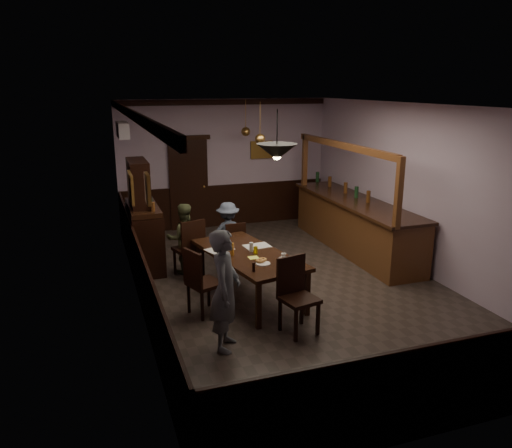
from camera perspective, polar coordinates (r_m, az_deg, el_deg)
name	(u,v)px	position (r m, az deg, el deg)	size (l,w,h in m)	color
room	(290,199)	(8.18, 3.93, 2.83)	(5.01, 8.01, 3.01)	#2D2621
dining_table	(248,257)	(7.91, -0.91, -3.74)	(1.43, 2.36, 0.75)	black
chair_far_left	(191,246)	(8.83, -7.49, -2.49)	(0.57, 0.57, 1.06)	black
chair_far_right	(234,243)	(9.23, -2.50, -2.18)	(0.39, 0.39, 0.89)	black
chair_near	(296,291)	(6.91, 4.55, -7.68)	(0.55, 0.55, 1.06)	black
chair_side	(200,280)	(7.38, -6.41, -6.33)	(0.57, 0.57, 1.02)	black
person_standing	(225,290)	(6.37, -3.54, -7.58)	(0.58, 0.38, 1.60)	#585E65
person_seated_left	(184,238)	(9.06, -8.27, -1.64)	(0.62, 0.49, 1.28)	#4B5533
person_seated_right	(228,233)	(9.43, -3.21, -1.07)	(0.78, 0.45, 1.20)	#4D586E
newspaper_left	(219,249)	(8.05, -4.20, -2.91)	(0.42, 0.30, 0.01)	silver
newspaper_right	(257,246)	(8.19, 0.12, -2.53)	(0.42, 0.30, 0.01)	silver
napkin	(253,258)	(7.66, -0.30, -3.86)	(0.15, 0.15, 0.00)	#F5FE5D
saucer	(283,259)	(7.62, 3.16, -3.96)	(0.15, 0.15, 0.01)	white
coffee_cup	(284,256)	(7.62, 3.17, -3.62)	(0.08, 0.08, 0.07)	white
pastry_plate	(263,264)	(7.40, 0.81, -4.55)	(0.22, 0.22, 0.01)	white
pastry_ring_a	(260,261)	(7.43, 0.46, -4.23)	(0.13, 0.13, 0.04)	#C68C47
pastry_ring_b	(263,260)	(7.48, 0.75, -4.09)	(0.13, 0.13, 0.04)	#C68C47
soda_can	(256,250)	(7.81, -0.05, -3.02)	(0.07, 0.07, 0.12)	yellow
beer_glass	(232,249)	(7.74, -2.76, -2.89)	(0.06, 0.06, 0.20)	#BF721E
water_glass	(251,247)	(7.92, -0.55, -2.65)	(0.06, 0.06, 0.15)	silver
pepper_mill	(254,267)	(7.08, -0.27, -4.94)	(0.04, 0.04, 0.14)	black
sideboard	(143,225)	(9.47, -12.76, -0.09)	(0.54, 1.52, 2.01)	black
bar_counter	(355,223)	(10.41, 11.22, 0.07)	(0.92, 3.97, 2.23)	#4D2D14
door_back	(189,185)	(11.74, -7.69, 4.42)	(0.90, 0.06, 2.10)	black
ac_unit	(123,130)	(10.32, -15.01, 10.35)	(0.20, 0.85, 0.30)	white
picture_left_small	(148,189)	(5.91, -12.28, 3.95)	(0.04, 0.28, 0.36)	olive
picture_left_large	(131,188)	(8.34, -14.11, 4.04)	(0.04, 0.62, 0.48)	olive
picture_back	(262,150)	(12.10, 0.65, 8.49)	(0.55, 0.04, 0.42)	olive
pendant_iron	(277,152)	(6.83, 2.40, 8.24)	(0.56, 0.56, 0.68)	black
pendant_brass_mid	(260,139)	(9.74, 0.47, 9.69)	(0.20, 0.20, 0.81)	#BF8C3F
pendant_brass_far	(246,132)	(11.25, -1.18, 10.50)	(0.20, 0.20, 0.81)	#BF8C3F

